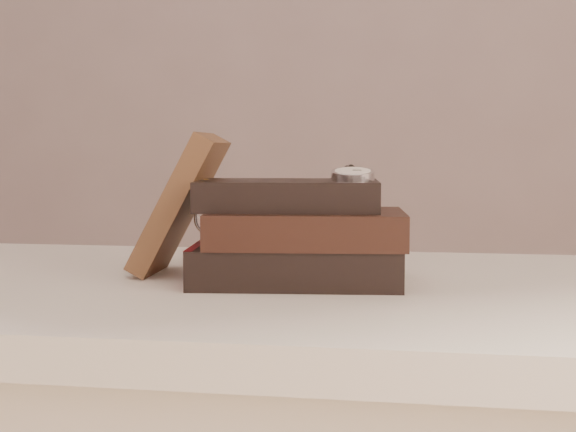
# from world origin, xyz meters

# --- Properties ---
(table) EXTENTS (1.00, 0.60, 0.75)m
(table) POSITION_xyz_m (0.00, 0.35, 0.66)
(table) COLOR silver
(table) RESTS_ON ground
(book_stack) EXTENTS (0.25, 0.18, 0.12)m
(book_stack) POSITION_xyz_m (0.13, 0.35, 0.80)
(book_stack) COLOR black
(book_stack) RESTS_ON table
(journal) EXTENTS (0.11, 0.12, 0.17)m
(journal) POSITION_xyz_m (-0.02, 0.39, 0.84)
(journal) COLOR #412819
(journal) RESTS_ON table
(pocket_watch) EXTENTS (0.05, 0.15, 0.02)m
(pocket_watch) POSITION_xyz_m (0.19, 0.35, 0.87)
(pocket_watch) COLOR silver
(pocket_watch) RESTS_ON book_stack
(eyeglasses) EXTENTS (0.11, 0.12, 0.05)m
(eyeglasses) POSITION_xyz_m (0.04, 0.42, 0.82)
(eyeglasses) COLOR silver
(eyeglasses) RESTS_ON book_stack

